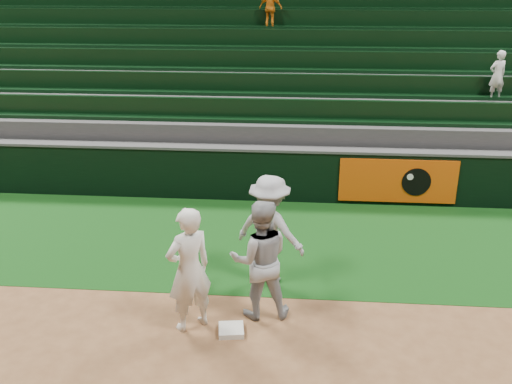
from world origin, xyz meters
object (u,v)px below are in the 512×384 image
Objects in this scene: first_base at (231,330)px; base_coach at (270,230)px; baserunner at (260,259)px; first_baseman at (189,270)px.

first_base is 0.19× the size of base_coach.
baserunner is 1.04m from base_coach.
base_coach reaches higher than first_base.
first_baseman is 1.02× the size of baserunner.
first_baseman is 1.81m from base_coach.
first_base is 0.19× the size of first_baseman.
first_baseman reaches higher than baserunner.
first_base is 1.12m from baserunner.
base_coach is at bearing 73.35° from first_base.
baserunner is (1.00, 0.42, -0.02)m from first_baseman.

